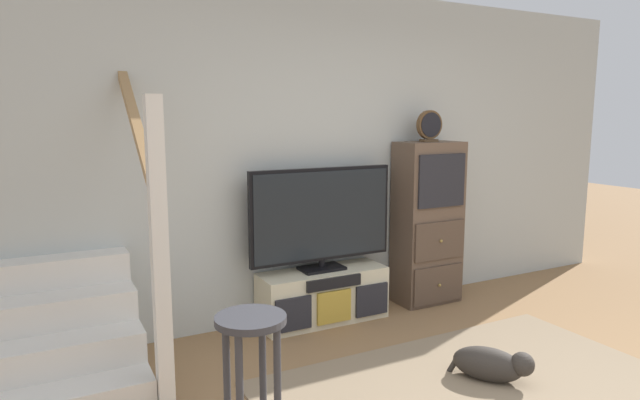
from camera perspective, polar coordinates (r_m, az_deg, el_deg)
back_wall at (r=4.72m, az=2.05°, el=4.72°), size 6.40×0.12×2.70m
area_rug at (r=3.64m, az=17.47°, el=-19.15°), size 2.60×1.80×0.01m
media_console at (r=4.57m, az=0.34°, el=-9.95°), size 1.07×0.38×0.43m
television at (r=4.42m, az=0.20°, el=-1.72°), size 1.24×0.22×0.84m
side_cabinet at (r=5.02m, az=11.15°, el=-2.37°), size 0.58×0.38×1.46m
desk_clock at (r=4.90m, az=11.32°, el=7.55°), size 0.25×0.08×0.27m
staircase at (r=4.05m, az=-25.19°, el=-11.02°), size 1.00×1.36×2.20m
bar_stool_near at (r=2.72m, az=-7.17°, el=-15.80°), size 0.34×0.34×0.76m
dog at (r=3.81m, az=17.48°, el=-15.98°), size 0.42×0.48×0.23m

